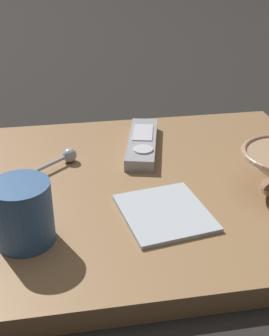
% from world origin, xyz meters
% --- Properties ---
extents(ground_plane, '(6.00, 6.00, 0.00)m').
position_xyz_m(ground_plane, '(0.00, 0.00, 0.00)').
color(ground_plane, black).
extents(table, '(0.62, 0.53, 0.03)m').
position_xyz_m(table, '(0.00, 0.00, 0.02)').
color(table, '#936D47').
rests_on(table, ground).
extents(coffee_mug, '(0.08, 0.11, 0.09)m').
position_xyz_m(coffee_mug, '(-0.19, -0.12, 0.07)').
color(coffee_mug, '#33598C').
rests_on(coffee_mug, table).
extents(teaspoon, '(0.12, 0.11, 0.03)m').
position_xyz_m(teaspoon, '(-0.14, 0.08, 0.04)').
color(teaspoon, '#A3A5B2').
rests_on(teaspoon, table).
extents(tv_remote_near, '(0.09, 0.19, 0.02)m').
position_xyz_m(tv_remote_near, '(0.01, 0.12, 0.04)').
color(tv_remote_near, '#9E9EA3').
rests_on(tv_remote_near, table).
extents(folded_napkin, '(0.14, 0.15, 0.01)m').
position_xyz_m(folded_napkin, '(-0.00, -0.10, 0.03)').
color(folded_napkin, '#B2BCC6').
rests_on(folded_napkin, table).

